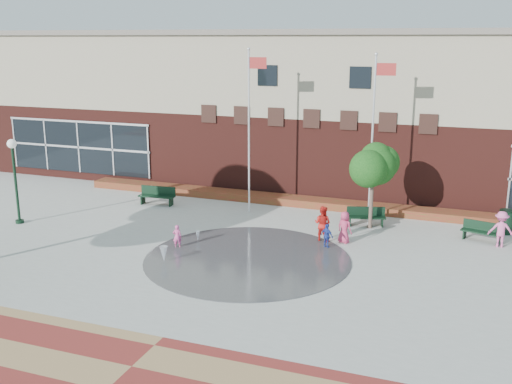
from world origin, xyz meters
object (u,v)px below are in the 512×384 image
(flagpole_left, at_px, (250,123))
(child_splash, at_px, (177,236))
(flagpole_right, at_px, (374,131))
(trash_can, at_px, (506,222))
(bench_left, at_px, (157,199))

(flagpole_left, xyz_separation_m, child_splash, (-0.97, -6.17, -4.11))
(flagpole_right, bearing_deg, flagpole_left, 178.14)
(trash_can, distance_m, child_splash, 14.98)
(flagpole_right, relative_size, trash_can, 7.18)
(flagpole_right, height_order, bench_left, flagpole_right)
(flagpole_right, bearing_deg, bench_left, 179.68)
(flagpole_left, distance_m, child_splash, 7.48)
(bench_left, height_order, trash_can, trash_can)
(bench_left, height_order, child_splash, child_splash)
(trash_can, relative_size, child_splash, 1.10)
(flagpole_left, xyz_separation_m, flagpole_right, (6.13, 0.19, -0.09))
(bench_left, relative_size, child_splash, 1.97)
(flagpole_right, distance_m, bench_left, 12.10)
(flagpole_left, relative_size, flagpole_right, 1.02)
(bench_left, distance_m, child_splash, 7.11)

